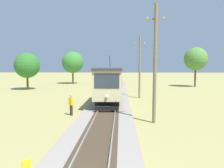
{
  "coord_description": "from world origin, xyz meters",
  "views": [
    {
      "loc": [
        1.15,
        -5.3,
        4.03
      ],
      "look_at": [
        0.16,
        20.86,
        1.92
      ],
      "focal_mm": 36.32,
      "sensor_mm": 36.0,
      "label": 1
    }
  ],
  "objects": [
    {
      "name": "freight_car",
      "position": [
        0.0,
        44.32,
        1.56
      ],
      "size": [
        2.4,
        5.2,
        2.31
      ],
      "color": "#384C33",
      "rests_on": "rail_right"
    },
    {
      "name": "utility_pole_near_tram",
      "position": [
        3.52,
        10.4,
        4.18
      ],
      "size": [
        1.4,
        0.57,
        8.17
      ],
      "color": "#7A664C",
      "rests_on": "ground"
    },
    {
      "name": "red_tram",
      "position": [
        0.0,
        17.46,
        2.19
      ],
      "size": [
        2.6,
        8.54,
        4.79
      ],
      "color": "beige",
      "rests_on": "rail_right"
    },
    {
      "name": "tree_left_near",
      "position": [
        15.4,
        38.42,
        5.34
      ],
      "size": [
        4.37,
        4.37,
        7.54
      ],
      "color": "#4C3823",
      "rests_on": "ground"
    },
    {
      "name": "tree_right_near",
      "position": [
        -9.56,
        45.11,
        4.79
      ],
      "size": [
        4.8,
        4.8,
        7.2
      ],
      "color": "#4C3823",
      "rests_on": "ground"
    },
    {
      "name": "tree_left_far",
      "position": [
        -14.55,
        32.23,
        4.09
      ],
      "size": [
        4.22,
        4.22,
        6.21
      ],
      "color": "#4C3823",
      "rests_on": "ground"
    },
    {
      "name": "track_worker",
      "position": [
        -2.84,
        12.71,
        0.98
      ],
      "size": [
        0.45,
        0.43,
        1.78
      ],
      "rotation": [
        0.0,
        0.0,
        0.87
      ],
      "color": "#38332D",
      "rests_on": "ground"
    },
    {
      "name": "utility_pole_mid",
      "position": [
        3.52,
        22.9,
        3.92
      ],
      "size": [
        1.4,
        0.28,
        7.65
      ],
      "color": "#7A664C",
      "rests_on": "ground"
    },
    {
      "name": "gravel_pile",
      "position": [
        -3.77,
        49.88,
        0.44
      ],
      "size": [
        2.5,
        2.5,
        0.89
      ],
      "primitive_type": "cone",
      "color": "#9E998E",
      "rests_on": "ground"
    }
  ]
}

